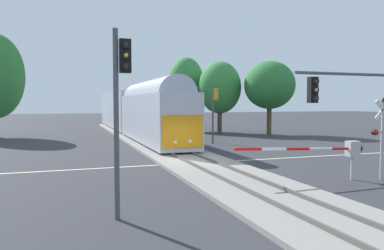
% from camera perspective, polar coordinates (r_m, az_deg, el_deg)
% --- Properties ---
extents(ground_plane, '(220.00, 220.00, 0.00)m').
position_cam_1_polar(ground_plane, '(22.01, 0.41, -5.84)').
color(ground_plane, '#333338').
extents(road_centre_stripe, '(44.00, 0.20, 0.01)m').
position_cam_1_polar(road_centre_stripe, '(22.01, 0.41, -5.83)').
color(road_centre_stripe, beige).
rests_on(road_centre_stripe, ground).
extents(railway_track, '(4.40, 80.00, 0.32)m').
position_cam_1_polar(railway_track, '(22.00, 0.41, -5.60)').
color(railway_track, gray).
rests_on(railway_track, ground).
extents(commuter_train, '(3.04, 39.73, 5.16)m').
position_cam_1_polar(commuter_train, '(41.90, -8.97, 2.33)').
color(commuter_train, '#B2B7C1').
rests_on(commuter_train, railway_track).
extents(crossing_gate_near, '(6.49, 0.40, 1.80)m').
position_cam_1_polar(crossing_gate_near, '(18.03, 21.45, -3.58)').
color(crossing_gate_near, '#B7B7BC').
rests_on(crossing_gate_near, ground).
extents(crossing_signal_mast, '(1.36, 0.44, 3.80)m').
position_cam_1_polar(crossing_signal_mast, '(19.15, 27.19, -0.61)').
color(crossing_signal_mast, '#B2B2B7').
rests_on(crossing_signal_mast, ground).
extents(traffic_signal_near_left, '(0.53, 0.38, 5.73)m').
position_cam_1_polar(traffic_signal_near_left, '(11.33, -10.87, 4.85)').
color(traffic_signal_near_left, '#4C4C51').
rests_on(traffic_signal_near_left, ground).
extents(traffic_signal_far_side, '(0.53, 0.38, 5.08)m').
position_cam_1_polar(traffic_signal_far_side, '(32.48, 3.46, 3.17)').
color(traffic_signal_far_side, '#4C4C51').
rests_on(traffic_signal_far_side, ground).
extents(traffic_signal_near_right, '(5.84, 0.38, 4.93)m').
position_cam_1_polar(traffic_signal_near_right, '(16.98, 25.96, 3.75)').
color(traffic_signal_near_right, '#4C4C51').
rests_on(traffic_signal_near_right, ground).
extents(oak_far_right, '(4.99, 4.99, 8.38)m').
position_cam_1_polar(oak_far_right, '(43.90, 4.27, 5.72)').
color(oak_far_right, brown).
rests_on(oak_far_right, ground).
extents(maple_right_background, '(5.65, 5.65, 8.20)m').
position_cam_1_polar(maple_right_background, '(42.72, 11.77, 5.98)').
color(maple_right_background, brown).
rests_on(maple_right_background, ground).
extents(elm_centre_background, '(4.49, 4.49, 9.22)m').
position_cam_1_polar(elm_centre_background, '(46.92, -0.90, 6.28)').
color(elm_centre_background, brown).
rests_on(elm_centre_background, ground).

